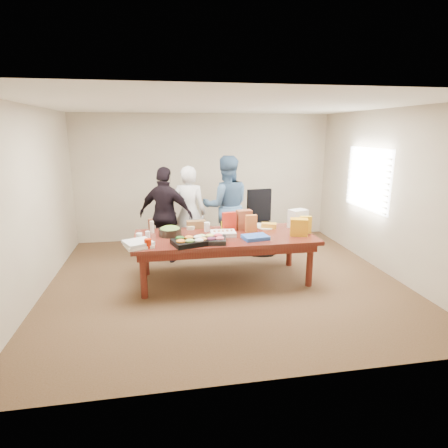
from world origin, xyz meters
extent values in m
cube|color=#47301E|center=(0.00, 0.00, -0.01)|extent=(5.50, 5.00, 0.02)
cube|color=white|center=(0.00, 0.00, 2.71)|extent=(5.50, 5.00, 0.02)
cube|color=beige|center=(0.00, 2.50, 1.35)|extent=(5.50, 0.04, 2.70)
cube|color=beige|center=(0.00, -2.50, 1.35)|extent=(5.50, 0.04, 2.70)
cube|color=beige|center=(-2.75, 0.00, 1.35)|extent=(0.04, 5.00, 2.70)
cube|color=beige|center=(2.75, 0.00, 1.35)|extent=(0.04, 5.00, 2.70)
cube|color=white|center=(2.72, 0.60, 1.50)|extent=(0.03, 1.40, 1.10)
cube|color=beige|center=(2.68, 0.60, 1.50)|extent=(0.04, 1.36, 1.00)
cube|color=#4C1C0F|center=(0.00, 0.00, 0.38)|extent=(2.80, 1.20, 0.75)
cube|color=black|center=(0.95, 1.21, 0.59)|extent=(0.68, 0.68, 1.18)
imported|color=silver|center=(-0.46, 1.19, 0.87)|extent=(0.72, 0.57, 1.74)
imported|color=#3F6087|center=(0.26, 1.28, 0.95)|extent=(0.95, 0.75, 1.90)
imported|color=black|center=(-0.89, 1.08, 0.87)|extent=(1.10, 0.81, 1.73)
cube|color=black|center=(-0.58, -0.39, 0.79)|extent=(0.56, 0.49, 0.07)
cube|color=black|center=(-0.27, -0.34, 0.78)|extent=(0.50, 0.42, 0.07)
cube|color=white|center=(-0.02, -0.01, 0.78)|extent=(0.40, 0.30, 0.07)
cylinder|color=black|center=(-0.84, 0.14, 0.81)|extent=(0.45, 0.45, 0.12)
cube|color=blue|center=(0.43, -0.28, 0.78)|extent=(0.41, 0.33, 0.06)
cube|color=#AC2212|center=(0.12, 0.23, 0.91)|extent=(0.23, 0.12, 0.31)
cube|color=yellow|center=(1.30, -0.09, 0.89)|extent=(0.19, 0.10, 0.28)
cube|color=#CA6D2E|center=(0.46, 0.13, 0.89)|extent=(0.19, 0.09, 0.28)
cylinder|color=white|center=(-0.24, 0.29, 0.82)|extent=(0.10, 0.10, 0.15)
cylinder|color=#DAEF00|center=(0.02, 0.29, 0.83)|extent=(0.06, 0.06, 0.15)
cylinder|color=brown|center=(-1.15, 0.39, 0.86)|extent=(0.09, 0.09, 0.22)
cylinder|color=#F2E6C4|center=(-1.12, 0.34, 0.85)|extent=(0.06, 0.06, 0.19)
cube|color=gold|center=(0.81, 0.31, 0.79)|extent=(0.28, 0.22, 0.08)
cube|color=brown|center=(-0.39, 0.52, 0.81)|extent=(0.33, 0.16, 0.13)
cube|color=brown|center=(0.38, 0.31, 0.91)|extent=(0.27, 0.18, 0.32)
cylinder|color=#AE1B00|center=(-1.16, -0.46, 0.82)|extent=(0.10, 0.10, 0.13)
cylinder|color=white|center=(-1.30, -0.09, 0.81)|extent=(0.10, 0.10, 0.12)
cylinder|color=white|center=(-1.18, 0.08, 0.80)|extent=(0.08, 0.08, 0.10)
cube|color=white|center=(-1.30, -0.36, 0.77)|extent=(0.46, 0.46, 0.04)
cube|color=silver|center=(-1.30, -0.36, 0.81)|extent=(0.48, 0.48, 0.04)
cylinder|color=silver|center=(0.76, 0.32, 0.76)|extent=(0.34, 0.34, 0.02)
cylinder|color=silver|center=(0.69, 0.49, 0.76)|extent=(0.33, 0.33, 0.02)
cylinder|color=silver|center=(0.41, 0.44, 0.78)|extent=(0.21, 0.21, 0.07)
cylinder|color=beige|center=(-0.49, 0.47, 0.78)|extent=(0.14, 0.14, 0.05)
cube|color=silver|center=(1.30, 0.25, 0.90)|extent=(0.34, 0.30, 0.31)
cube|color=orange|center=(1.15, -0.19, 0.88)|extent=(0.31, 0.26, 0.27)
camera|label=1|loc=(-0.95, -5.44, 2.34)|focal=29.34mm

